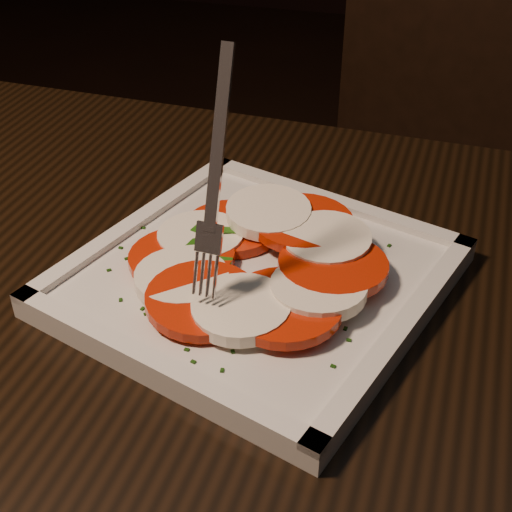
{
  "coord_description": "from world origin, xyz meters",
  "views": [
    {
      "loc": [
        -0.15,
        -0.61,
        1.1
      ],
      "look_at": [
        -0.27,
        -0.18,
        0.78
      ],
      "focal_mm": 50.0,
      "sensor_mm": 36.0,
      "label": 1
    }
  ],
  "objects_px": {
    "table": "(226,467)",
    "chair": "(426,143)",
    "plate": "(256,279)",
    "fork": "(220,169)"
  },
  "relations": [
    {
      "from": "chair",
      "to": "fork",
      "type": "height_order",
      "value": "fork"
    },
    {
      "from": "fork",
      "to": "table",
      "type": "bearing_deg",
      "value": -69.77
    },
    {
      "from": "plate",
      "to": "fork",
      "type": "distance_m",
      "value": 0.12
    },
    {
      "from": "table",
      "to": "plate",
      "type": "distance_m",
      "value": 0.14
    },
    {
      "from": "chair",
      "to": "plate",
      "type": "xyz_separation_m",
      "value": [
        -0.1,
        -0.74,
        0.22
      ]
    },
    {
      "from": "table",
      "to": "fork",
      "type": "relative_size",
      "value": 7.73
    },
    {
      "from": "table",
      "to": "chair",
      "type": "distance_m",
      "value": 0.85
    },
    {
      "from": "table",
      "to": "fork",
      "type": "xyz_separation_m",
      "value": [
        -0.02,
        0.07,
        0.22
      ]
    },
    {
      "from": "chair",
      "to": "plate",
      "type": "height_order",
      "value": "chair"
    },
    {
      "from": "plate",
      "to": "fork",
      "type": "relative_size",
      "value": 1.62
    }
  ]
}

